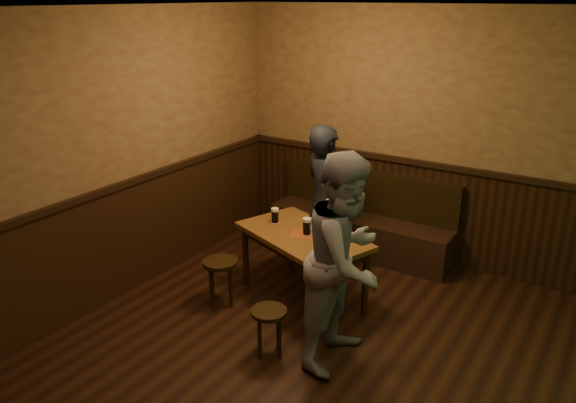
% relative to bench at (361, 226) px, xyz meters
% --- Properties ---
extents(room, '(5.04, 6.04, 2.84)m').
position_rel_bench_xyz_m(room, '(0.84, -2.53, 0.89)').
color(room, black).
rests_on(room, ground).
extents(bench, '(2.20, 0.50, 0.95)m').
position_rel_bench_xyz_m(bench, '(0.00, 0.00, 0.00)').
color(bench, black).
rests_on(bench, ground).
extents(pub_table, '(1.49, 1.16, 0.71)m').
position_rel_bench_xyz_m(pub_table, '(-0.00, -1.33, 0.30)').
color(pub_table, '#583319').
rests_on(pub_table, ground).
extents(stool_left, '(0.38, 0.38, 0.47)m').
position_rel_bench_xyz_m(stool_left, '(-0.62, -1.85, 0.06)').
color(stool_left, black).
rests_on(stool_left, ground).
extents(stool_right, '(0.35, 0.35, 0.41)m').
position_rel_bench_xyz_m(stool_right, '(0.24, -2.28, 0.02)').
color(stool_right, black).
rests_on(stool_right, ground).
extents(pint_left, '(0.10, 0.10, 0.16)m').
position_rel_bench_xyz_m(pint_left, '(-0.39, -1.24, 0.47)').
color(pint_left, '#A11D13').
rests_on(pint_left, pub_table).
extents(pint_mid, '(0.11, 0.11, 0.17)m').
position_rel_bench_xyz_m(pint_mid, '(0.04, -1.32, 0.47)').
color(pint_mid, '#A11D13').
rests_on(pint_mid, pub_table).
extents(pint_right, '(0.09, 0.09, 0.15)m').
position_rel_bench_xyz_m(pint_right, '(0.36, -1.56, 0.46)').
color(pint_right, '#A11D13').
rests_on(pint_right, pub_table).
extents(laptop, '(0.40, 0.38, 0.22)m').
position_rel_bench_xyz_m(laptop, '(0.18, -1.13, 0.45)').
color(laptop, silver).
rests_on(laptop, pub_table).
extents(menu, '(0.26, 0.26, 0.00)m').
position_rel_bench_xyz_m(menu, '(0.48, -1.70, 0.39)').
color(menu, silver).
rests_on(menu, pub_table).
extents(person_suit, '(0.73, 0.68, 1.67)m').
position_rel_bench_xyz_m(person_suit, '(-0.07, -0.78, 0.52)').
color(person_suit, black).
rests_on(person_suit, ground).
extents(person_grey, '(0.68, 0.87, 1.79)m').
position_rel_bench_xyz_m(person_grey, '(0.79, -1.97, 0.58)').
color(person_grey, gray).
rests_on(person_grey, ground).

